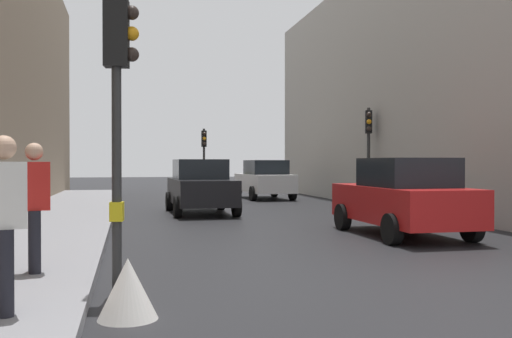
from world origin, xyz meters
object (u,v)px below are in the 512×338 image
traffic_light_far_median (204,149)px  warning_sign_triangle (128,289)px  traffic_light_mid_street (369,139)px  car_dark_suv (201,186)px  car_red_sedan (403,197)px  traffic_light_near_left (118,86)px  car_white_compact (265,180)px  pedestrian_in_red_jacket (34,201)px

traffic_light_far_median → warning_sign_triangle: 24.30m
traffic_light_far_median → traffic_light_mid_street: 11.20m
traffic_light_mid_street → car_dark_suv: 6.61m
car_red_sedan → warning_sign_triangle: bearing=-135.9°
traffic_light_near_left → warning_sign_triangle: size_ratio=5.83×
car_white_compact → car_dark_suv: bearing=-118.3°
traffic_light_far_median → car_white_compact: 4.98m
traffic_light_far_median → car_white_compact: (2.25, -4.19, -1.47)m
traffic_light_near_left → warning_sign_triangle: 2.57m
traffic_light_far_median → car_white_compact: size_ratio=0.79×
traffic_light_near_left → pedestrian_in_red_jacket: size_ratio=2.14×
car_dark_suv → warning_sign_triangle: 12.94m
car_white_compact → traffic_light_far_median: bearing=118.2°
traffic_light_mid_street → pedestrian_in_red_jacket: (-9.85, -11.68, -1.40)m
pedestrian_in_red_jacket → car_dark_suv: bearing=71.5°
traffic_light_far_median → traffic_light_near_left: traffic_light_near_left is taller
car_white_compact → pedestrian_in_red_jacket: pedestrian_in_red_jacket is taller
traffic_light_far_median → warning_sign_triangle: size_ratio=5.24×
traffic_light_near_left → car_dark_suv: size_ratio=0.89×
traffic_light_far_median → car_red_sedan: 18.23m
traffic_light_far_median → car_red_sedan: (2.26, -18.03, -1.47)m
traffic_light_near_left → car_red_sedan: traffic_light_near_left is taller
car_white_compact → warning_sign_triangle: (-6.06, -19.72, -0.55)m
traffic_light_far_median → car_dark_suv: traffic_light_far_median is taller
traffic_light_mid_street → warning_sign_triangle: 16.40m
traffic_light_near_left → pedestrian_in_red_jacket: traffic_light_near_left is taller
car_white_compact → pedestrian_in_red_jacket: (-7.31, -17.61, 0.25)m
traffic_light_far_median → pedestrian_in_red_jacket: 22.41m
traffic_light_near_left → car_white_compact: size_ratio=0.88×
car_red_sedan → traffic_light_near_left: bearing=-142.6°
car_red_sedan → car_white_compact: 13.84m
car_dark_suv → pedestrian_in_red_jacket: pedestrian_in_red_jacket is taller
car_white_compact → pedestrian_in_red_jacket: size_ratio=2.43×
car_white_compact → warning_sign_triangle: size_ratio=6.62×
traffic_light_near_left → car_dark_suv: bearing=78.2°
traffic_light_far_median → traffic_light_near_left: 23.08m
car_white_compact → warning_sign_triangle: 20.64m
car_white_compact → warning_sign_triangle: car_white_compact is taller
traffic_light_near_left → car_red_sedan: bearing=37.4°
traffic_light_near_left → pedestrian_in_red_jacket: (-1.14, 0.95, -1.48)m
traffic_light_mid_street → traffic_light_near_left: bearing=-124.6°
car_dark_suv → pedestrian_in_red_jacket: bearing=-108.5°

